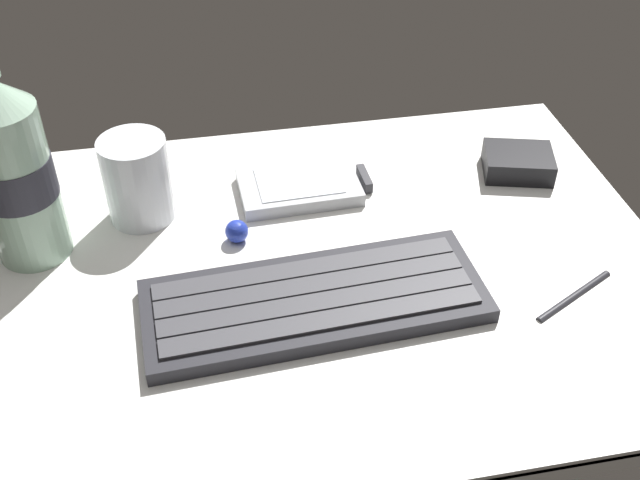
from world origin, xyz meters
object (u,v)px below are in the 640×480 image
Objects in this scene: keyboard at (315,300)px; juice_cup at (138,182)px; charger_block at (518,163)px; handheld_device at (305,186)px; stylus_pen at (575,294)px; trackball_mouse at (237,231)px; water_bottle at (13,170)px.

juice_cup is (-14.22, 15.85, 3.10)cm from keyboard.
charger_block is (38.92, 0.17, -2.71)cm from juice_cup.
handheld_device is at bearing 178.29° from charger_block.
keyboard is 29.45cm from charger_block.
juice_cup is 0.89× the size of stylus_pen.
juice_cup is at bearing 131.89° from keyboard.
handheld_device is 1.53× the size of juice_cup.
trackball_mouse is at bearing 118.55° from keyboard.
keyboard reaches higher than stylus_pen.
water_bottle is at bearing -159.72° from juice_cup.
trackball_mouse is at bearing -6.29° from water_bottle.
juice_cup reaches higher than charger_block.
keyboard reaches higher than handheld_device.
keyboard is at bearing -26.99° from water_bottle.
stylus_pen is (27.93, -13.18, -0.75)cm from trackball_mouse.
handheld_device is at bearing 108.04° from stylus_pen.
juice_cup reaches higher than trackball_mouse.
juice_cup reaches higher than keyboard.
juice_cup is at bearing -177.02° from handheld_device.
juice_cup reaches higher than stylus_pen.
water_bottle is at bearing -175.55° from charger_block.
charger_block is 0.74× the size of stylus_pen.
charger_block is 30.80cm from trackball_mouse.
trackball_mouse is 0.23× the size of stylus_pen.
handheld_device is at bearing 2.98° from juice_cup.
keyboard is at bearing 144.61° from stylus_pen.
water_bottle reaches higher than handheld_device.
handheld_device is at bearing 9.71° from water_bottle.
handheld_device is (2.11, 16.70, -0.08)cm from keyboard.
handheld_device is 22.60cm from charger_block.
charger_block is at bearing 32.97° from keyboard.
water_bottle reaches higher than charger_block.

